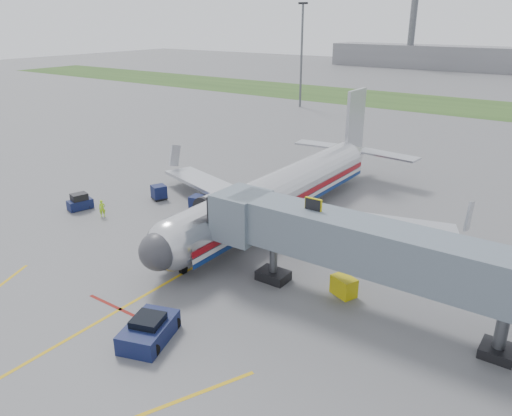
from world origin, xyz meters
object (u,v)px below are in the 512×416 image
Objects in this scene: belt_loader at (262,205)px; ramp_worker at (102,208)px; baggage_tug at (80,202)px; airliner at (280,191)px; pushback_tug at (149,330)px.

ramp_worker is (-11.29, -10.20, 0.33)m from belt_loader.
baggage_tug is 1.54× the size of ramp_worker.
airliner reaches higher than baggage_tug.
belt_loader is at bearing 107.32° from pushback_tug.
baggage_tug is at bearing -145.25° from belt_loader.
pushback_tug is 2.60× the size of ramp_worker.
airliner is 3.49m from belt_loader.
baggage_tug is 17.87m from belt_loader.
pushback_tug is at bearing -27.42° from baggage_tug.
belt_loader is (-2.63, 0.79, -2.15)m from airliner.
ramp_worker is at bearing -137.91° from belt_loader.
baggage_tug is (-17.31, -9.39, -1.93)m from airliner.
ramp_worker is at bearing 148.35° from pushback_tug.
baggage_tug is at bearing 152.58° from pushback_tug.
pushback_tug is 24.01m from baggage_tug.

